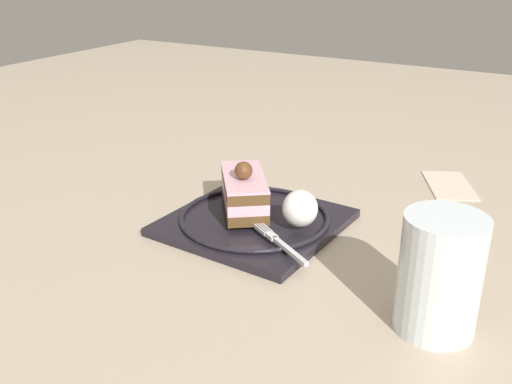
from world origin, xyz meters
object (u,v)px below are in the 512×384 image
object	(u,v)px
cake_slice	(244,191)
folded_napkin	(449,185)
dessert_plate	(256,219)
fork	(279,242)
drink_glass_near	(439,281)
whipped_cream_dollop	(299,209)

from	to	relation	value
cake_slice	folded_napkin	distance (m)	0.33
dessert_plate	fork	size ratio (longest dim) A/B	2.19
cake_slice	fork	size ratio (longest dim) A/B	1.27
fork	drink_glass_near	xyz separation A→B (m)	(0.19, -0.05, 0.03)
drink_glass_near	folded_napkin	world-z (taller)	drink_glass_near
drink_glass_near	folded_napkin	xyz separation A→B (m)	(-0.07, 0.37, -0.05)
dessert_plate	cake_slice	xyz separation A→B (m)	(-0.02, 0.01, 0.03)
fork	folded_napkin	world-z (taller)	fork
cake_slice	fork	world-z (taller)	cake_slice
dessert_plate	folded_napkin	size ratio (longest dim) A/B	1.91
whipped_cream_dollop	fork	size ratio (longest dim) A/B	0.47
whipped_cream_dollop	folded_napkin	xyz separation A→B (m)	(0.12, 0.27, -0.04)
dessert_plate	drink_glass_near	distance (m)	0.28
folded_napkin	dessert_plate	bearing A→B (deg)	-125.41
dessert_plate	cake_slice	size ratio (longest dim) A/B	1.73
dessert_plate	folded_napkin	world-z (taller)	dessert_plate
cake_slice	drink_glass_near	size ratio (longest dim) A/B	1.08
cake_slice	dessert_plate	bearing A→B (deg)	-16.54
fork	folded_napkin	distance (m)	0.35
dessert_plate	fork	xyz separation A→B (m)	(0.07, -0.06, 0.01)
cake_slice	drink_glass_near	xyz separation A→B (m)	(0.28, -0.11, 0.01)
cake_slice	fork	distance (m)	0.11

